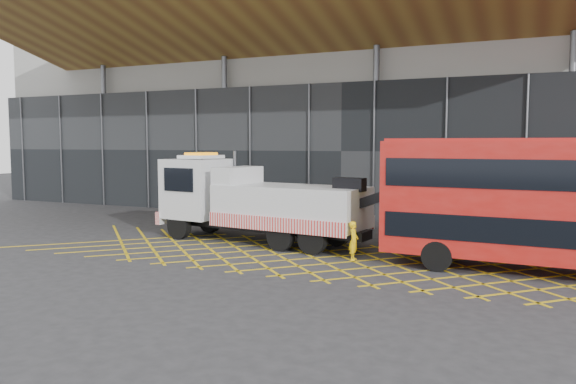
% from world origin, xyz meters
% --- Properties ---
extents(ground_plane, '(120.00, 120.00, 0.00)m').
position_xyz_m(ground_plane, '(0.00, 0.00, 0.00)').
color(ground_plane, '#28282B').
extents(road_markings, '(27.96, 7.16, 0.01)m').
position_xyz_m(road_markings, '(5.60, 0.00, 0.01)').
color(road_markings, gold).
rests_on(road_markings, ground_plane).
extents(construction_building, '(55.00, 23.97, 18.00)m').
position_xyz_m(construction_building, '(1.92, 18.40, 8.98)').
color(construction_building, '#969691').
rests_on(construction_building, ground_plane).
extents(recovery_truck, '(11.80, 4.01, 4.09)m').
position_xyz_m(recovery_truck, '(0.96, 2.17, 1.89)').
color(recovery_truck, black).
rests_on(recovery_truck, ground_plane).
extents(bus_towed, '(11.48, 3.16, 4.63)m').
position_xyz_m(bus_towed, '(13.18, 0.66, 2.57)').
color(bus_towed, '#AD140F').
rests_on(bus_towed, ground_plane).
extents(worker, '(0.43, 0.59, 1.49)m').
position_xyz_m(worker, '(6.32, 0.26, 0.75)').
color(worker, yellow).
rests_on(worker, ground_plane).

